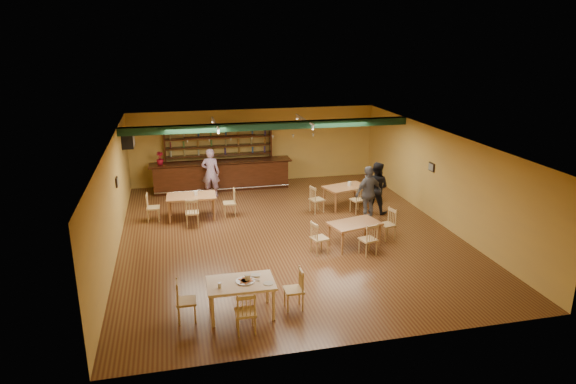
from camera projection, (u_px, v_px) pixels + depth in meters
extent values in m
plane|color=#4E2916|center=(288.00, 233.00, 15.69)|extent=(12.00, 12.00, 0.00)
cube|color=black|center=(270.00, 126.00, 17.43)|extent=(10.00, 0.30, 0.25)
cube|color=silver|center=(215.00, 123.00, 17.58)|extent=(0.05, 2.50, 0.05)
cube|color=silver|center=(305.00, 119.00, 18.27)|extent=(0.05, 2.50, 0.05)
cube|color=silver|center=(128.00, 139.00, 17.86)|extent=(0.34, 0.70, 0.48)
cube|color=black|center=(117.00, 182.00, 15.04)|extent=(0.04, 0.34, 0.28)
cube|color=black|center=(432.00, 167.00, 16.71)|extent=(0.04, 0.34, 0.28)
cube|color=black|center=(221.00, 175.00, 19.99)|extent=(5.50, 0.85, 1.13)
cube|color=black|center=(219.00, 157.00, 20.40)|extent=(4.25, 0.40, 2.28)
imported|color=maroon|center=(160.00, 158.00, 19.25)|extent=(0.35, 0.35, 0.49)
cube|color=#9B6137|center=(192.00, 207.00, 16.87)|extent=(1.63, 1.01, 0.80)
cube|color=#9B6137|center=(346.00, 196.00, 18.02)|extent=(1.69, 1.28, 0.75)
cube|color=#9B6137|center=(354.00, 234.00, 14.68)|extent=(1.59, 1.17, 0.72)
cube|color=beige|center=(241.00, 298.00, 11.09)|extent=(1.46, 0.95, 0.78)
cylinder|color=silver|center=(245.00, 281.00, 10.99)|extent=(0.40, 0.40, 0.01)
cylinder|color=#EAE5C6|center=(220.00, 285.00, 10.71)|extent=(0.07, 0.07, 0.11)
cube|color=white|center=(256.00, 275.00, 11.24)|extent=(0.23, 0.20, 0.03)
cube|color=silver|center=(252.00, 279.00, 11.07)|extent=(0.30, 0.28, 0.00)
cylinder|color=white|center=(268.00, 283.00, 10.90)|extent=(0.22, 0.22, 0.01)
imported|color=#824392|center=(211.00, 173.00, 19.01)|extent=(0.74, 0.55, 1.85)
imported|color=black|center=(376.00, 188.00, 17.29)|extent=(1.09, 1.08, 1.78)
imported|color=slate|center=(368.00, 193.00, 16.64)|extent=(1.15, 0.78, 1.81)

